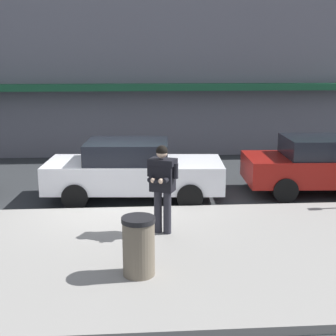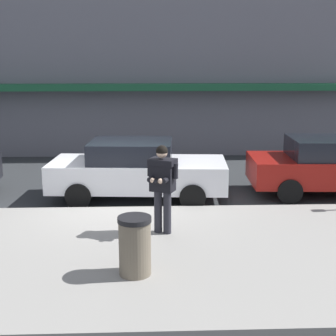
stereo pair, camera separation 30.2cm
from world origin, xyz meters
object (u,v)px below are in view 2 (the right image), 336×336
Objects in this scene: parked_sedan_far at (333,166)px; trash_bin at (135,246)px; man_texting_on_phone at (162,180)px; parked_sedan_mid at (137,169)px.

parked_sedan_far is 4.68× the size of trash_bin.
parked_sedan_mid is at bearing 101.59° from man_texting_on_phone.
parked_sedan_mid is at bearing -177.49° from parked_sedan_far.
parked_sedan_mid is 2.56× the size of man_texting_on_phone.
parked_sedan_mid and parked_sedan_far have the same top height.
trash_bin is (-5.17, -4.95, -0.16)m from parked_sedan_far.
parked_sedan_far is 7.16m from trash_bin.
trash_bin is at bearing -88.90° from parked_sedan_mid.
man_texting_on_phone reaches higher than parked_sedan_mid.
parked_sedan_mid is 5.27m from parked_sedan_far.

